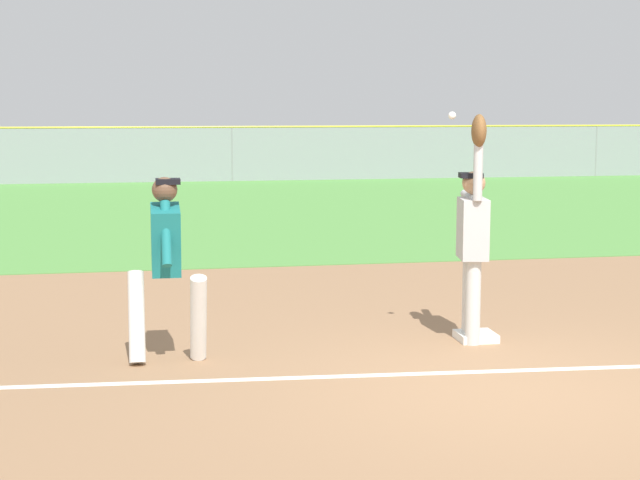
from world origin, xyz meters
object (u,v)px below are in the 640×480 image
object	(u,v)px
fielder	(473,232)
baseball	(452,115)
parked_car_green	(267,156)
parked_car_red	(566,152)
runner	(166,256)
parked_car_blue	(122,157)
first_base	(476,336)
parked_car_silver	(434,154)

from	to	relation	value
fielder	baseball	xyz separation A→B (m)	(-0.29, -0.15, 1.15)
parked_car_green	parked_car_red	bearing A→B (deg)	4.58
runner	parked_car_green	bearing A→B (deg)	80.71
fielder	parked_car_blue	distance (m)	24.69
baseball	parked_car_red	bearing A→B (deg)	62.88
first_base	parked_car_silver	xyz separation A→B (m)	(7.17, 24.38, 0.63)
first_base	runner	xyz separation A→B (m)	(-3.10, -0.29, 0.96)
baseball	parked_car_silver	xyz separation A→B (m)	(7.54, 24.61, -1.59)
runner	baseball	distance (m)	3.01
fielder	baseball	size ratio (longest dim) A/B	30.81
parked_car_blue	parked_car_red	world-z (taller)	same
runner	parked_car_green	size ratio (longest dim) A/B	0.38
parked_car_silver	first_base	bearing A→B (deg)	-100.91
parked_car_blue	runner	bearing A→B (deg)	-84.87
runner	parked_car_silver	xyz separation A→B (m)	(10.26, 24.68, -0.32)
fielder	baseball	distance (m)	1.19
parked_car_green	fielder	bearing A→B (deg)	-90.53
baseball	parked_car_red	xyz separation A→B (m)	(12.82, 25.03, -1.59)
runner	parked_car_red	size ratio (longest dim) A/B	0.38
runner	first_base	bearing A→B (deg)	5.79
baseball	parked_car_green	xyz separation A→B (m)	(1.47, 24.57, -1.59)
baseball	parked_car_green	size ratio (longest dim) A/B	0.02
runner	parked_car_blue	distance (m)	24.64
parked_car_silver	parked_car_red	xyz separation A→B (m)	(5.28, 0.42, 0.00)
parked_car_red	parked_car_green	bearing A→B (deg)	177.33
fielder	parked_car_blue	world-z (taller)	fielder
baseball	parked_car_green	world-z (taller)	baseball
fielder	baseball	bearing A→B (deg)	37.28
parked_car_blue	fielder	bearing A→B (deg)	-77.84
first_base	parked_car_red	size ratio (longest dim) A/B	0.08
parked_car_silver	parked_car_red	bearing A→B (deg)	10.08
first_base	parked_car_green	distance (m)	24.38
parked_car_blue	parked_car_green	world-z (taller)	same
parked_car_blue	parked_car_silver	size ratio (longest dim) A/B	0.99
baseball	parked_car_blue	distance (m)	24.85
runner	parked_car_blue	xyz separation A→B (m)	(-0.75, 24.62, -0.32)
parked_car_red	parked_car_silver	bearing A→B (deg)	179.59
fielder	runner	xyz separation A→B (m)	(-3.02, -0.22, -0.12)
baseball	fielder	bearing A→B (deg)	27.44
first_base	parked_car_silver	size ratio (longest dim) A/B	0.08
parked_car_silver	parked_car_blue	bearing A→B (deg)	-174.24
baseball	parked_car_silver	distance (m)	25.79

